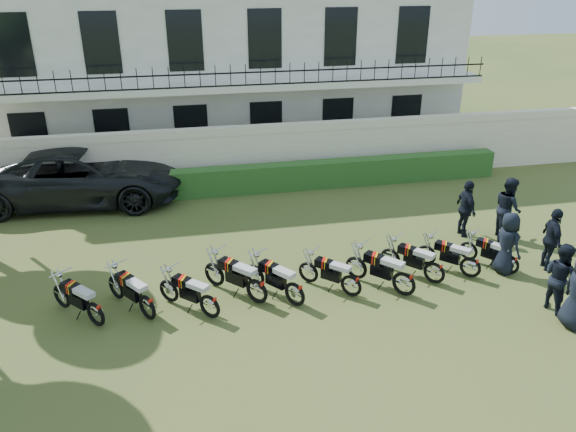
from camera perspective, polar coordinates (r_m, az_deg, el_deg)
name	(u,v)px	position (r m, az deg, el deg)	size (l,w,h in m)	color
ground	(274,297)	(14.42, -1.40, -8.21)	(100.00, 100.00, 0.00)	#3B5220
perimeter_wall	(236,156)	(21.13, -5.34, 6.10)	(30.00, 0.35, 2.30)	#F1E9CA
hedge	(266,178)	(20.73, -2.26, 3.85)	(18.00, 0.60, 1.00)	#1B4C1C
building	(218,61)	(26.32, -7.13, 15.35)	(20.40, 9.60, 7.40)	white
motorcycle_0	(95,309)	(13.83, -19.04, -8.89)	(1.37, 1.48, 1.05)	black
motorcycle_1	(147,302)	(13.72, -14.16, -8.45)	(1.22, 1.65, 1.07)	black
motorcycle_2	(209,301)	(13.50, -7.98, -8.55)	(1.44, 1.39, 1.04)	black
motorcycle_3	(257,286)	(13.90, -3.19, -7.06)	(1.48, 1.59, 1.13)	black
motorcycle_4	(295,289)	(13.80, 0.70, -7.40)	(1.28, 1.64, 1.08)	black
motorcycle_5	(351,281)	(14.28, 6.46, -6.55)	(1.38, 1.34, 1.00)	black
motorcycle_6	(404,278)	(14.49, 11.74, -6.23)	(1.43, 1.58, 1.11)	black
motorcycle_7	(435,268)	(15.22, 14.69, -5.12)	(1.31, 1.48, 1.03)	black
motorcycle_8	(471,263)	(15.77, 18.10, -4.53)	(1.33, 1.37, 0.99)	black
motorcycle_9	(510,260)	(16.32, 21.64, -4.18)	(1.10, 1.44, 0.94)	black
suv	(81,176)	(20.91, -20.31, 3.86)	(3.21, 6.96, 1.93)	black
officer_1	(560,277)	(15.02, 25.92, -5.58)	(0.86, 0.67, 1.77)	black
officer_2	(552,239)	(16.84, 25.23, -2.17)	(1.05, 0.44, 1.80)	black
officer_3	(507,243)	(16.20, 21.37, -2.58)	(0.86, 0.56, 1.75)	black
officer_4	(508,208)	(18.31, 21.44, 0.80)	(0.93, 0.73, 1.92)	black
officer_5	(466,209)	(17.97, 17.64, 0.72)	(1.06, 0.44, 1.80)	black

